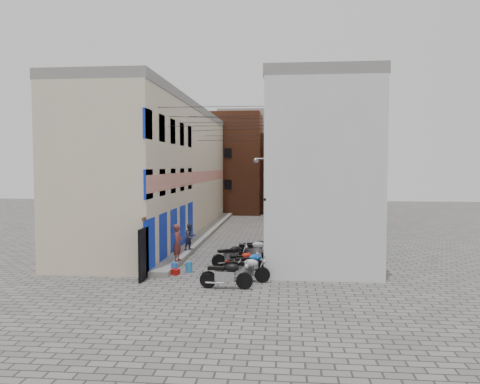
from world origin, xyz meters
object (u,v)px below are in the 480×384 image
(motorcycle_a, at_px, (226,273))
(motorcycle_e, at_px, (232,254))
(person_a, at_px, (178,243))
(motorcycle_b, at_px, (246,268))
(motorcycle_g, at_px, (256,247))
(water_jug_far, at_px, (189,267))
(motorcycle_c, at_px, (251,263))
(person_b, at_px, (190,237))
(red_crate, at_px, (175,272))
(motorcycle_f, at_px, (254,249))
(motorcycle_d, at_px, (243,260))
(water_jug_near, at_px, (174,268))

(motorcycle_a, bearing_deg, motorcycle_e, -173.84)
(motorcycle_e, relative_size, person_a, 1.15)
(person_a, bearing_deg, motorcycle_b, -122.15)
(motorcycle_g, bearing_deg, water_jug_far, -46.41)
(motorcycle_a, distance_m, motorcycle_c, 2.35)
(motorcycle_e, distance_m, motorcycle_g, 2.31)
(motorcycle_a, relative_size, motorcycle_b, 1.04)
(motorcycle_b, relative_size, person_a, 1.15)
(person_b, bearing_deg, red_crate, -140.16)
(motorcycle_a, height_order, motorcycle_g, motorcycle_a)
(motorcycle_f, relative_size, person_b, 1.51)
(motorcycle_d, bearing_deg, motorcycle_c, 6.23)
(motorcycle_g, xyz_separation_m, water_jug_far, (-2.82, -3.45, -0.33))
(motorcycle_c, bearing_deg, motorcycle_e, -176.97)
(motorcycle_a, bearing_deg, motorcycle_b, 152.29)
(motorcycle_a, xyz_separation_m, motorcycle_b, (0.68, 1.15, -0.02))
(person_b, bearing_deg, motorcycle_a, -120.72)
(person_a, bearing_deg, motorcycle_e, -79.59)
(motorcycle_e, bearing_deg, red_crate, -81.21)
(motorcycle_d, relative_size, person_a, 1.00)
(motorcycle_e, height_order, person_b, person_b)
(motorcycle_f, relative_size, water_jug_far, 4.55)
(motorcycle_g, bearing_deg, motorcycle_d, -14.91)
(motorcycle_f, xyz_separation_m, person_a, (-3.53, -1.38, 0.51))
(motorcycle_g, bearing_deg, red_crate, -47.04)
(motorcycle_f, distance_m, person_b, 3.88)
(motorcycle_d, bearing_deg, motorcycle_b, -10.19)
(motorcycle_c, distance_m, motorcycle_e, 2.11)
(motorcycle_g, xyz_separation_m, person_b, (-3.60, 0.67, 0.40))
(motorcycle_b, relative_size, motorcycle_e, 1.00)
(motorcycle_d, xyz_separation_m, person_a, (-3.19, 0.72, 0.62))
(motorcycle_f, height_order, person_a, person_a)
(person_b, xyz_separation_m, water_jug_far, (0.78, -4.12, -0.73))
(motorcycle_e, height_order, motorcycle_f, motorcycle_f)
(motorcycle_b, xyz_separation_m, motorcycle_g, (0.12, 4.96, -0.02))
(motorcycle_a, bearing_deg, motorcycle_f, 174.84)
(motorcycle_a, xyz_separation_m, water_jug_far, (-2.03, 2.66, -0.37))
(water_jug_near, bearing_deg, motorcycle_e, 34.00)
(motorcycle_d, bearing_deg, water_jug_far, -98.28)
(motorcycle_b, height_order, water_jug_far, motorcycle_b)
(motorcycle_d, bearing_deg, motorcycle_a, -25.71)
(motorcycle_f, bearing_deg, motorcycle_e, -49.57)
(motorcycle_c, relative_size, motorcycle_g, 1.02)
(motorcycle_d, xyz_separation_m, motorcycle_f, (0.35, 2.11, 0.11))
(motorcycle_a, xyz_separation_m, person_a, (-2.80, 3.82, 0.52))
(motorcycle_b, height_order, motorcycle_g, motorcycle_b)
(motorcycle_g, height_order, water_jug_near, motorcycle_g)
(motorcycle_d, xyz_separation_m, red_crate, (-2.94, -1.00, -0.39))
(person_b, relative_size, red_crate, 3.62)
(motorcycle_a, relative_size, person_a, 1.19)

